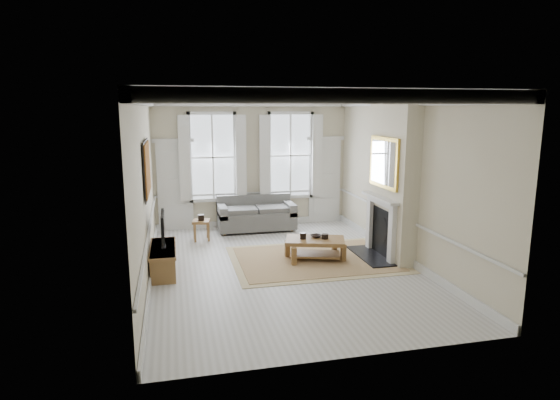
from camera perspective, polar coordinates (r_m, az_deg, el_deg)
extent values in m
plane|color=#B7B5AD|center=(9.56, 0.32, -8.20)|extent=(7.20, 7.20, 0.00)
plane|color=white|center=(9.02, 0.35, 12.63)|extent=(7.20, 7.20, 0.00)
plane|color=beige|center=(12.64, -3.44, 4.45)|extent=(5.20, 0.00, 5.20)
plane|color=beige|center=(8.91, -16.16, 1.24)|extent=(0.00, 7.20, 7.20)
plane|color=beige|center=(10.05, 14.92, 2.38)|extent=(0.00, 7.20, 7.20)
cube|color=silver|center=(12.50, -12.69, 1.58)|extent=(0.90, 0.08, 2.30)
cube|color=silver|center=(13.17, 5.46, 2.27)|extent=(0.90, 0.08, 2.30)
cube|color=#A5631C|center=(9.16, -15.93, 3.72)|extent=(0.05, 1.66, 1.06)
cube|color=beige|center=(10.15, 13.52, 2.53)|extent=(0.35, 1.70, 3.38)
cube|color=black|center=(10.35, 10.98, -6.74)|extent=(0.55, 1.50, 0.05)
cube|color=silver|center=(9.80, 13.47, -4.50)|extent=(0.10, 0.18, 1.15)
cube|color=silver|center=(10.76, 10.88, -3.00)|extent=(0.10, 0.18, 1.15)
cube|color=silver|center=(10.10, 12.02, 0.25)|extent=(0.20, 1.45, 0.06)
cube|color=black|center=(10.30, 12.34, -3.83)|extent=(0.02, 0.92, 1.00)
cube|color=gold|center=(10.01, 12.51, 4.48)|extent=(0.06, 1.26, 1.06)
cube|color=#585956|center=(12.35, -2.91, -2.37)|extent=(1.99, 0.97, 0.45)
cube|color=#585956|center=(12.64, -3.23, -0.27)|extent=(1.99, 0.20, 0.44)
cube|color=#585956|center=(12.17, -7.08, -1.35)|extent=(0.20, 0.97, 0.30)
cube|color=#585956|center=(12.47, 1.14, -0.96)|extent=(0.20, 0.97, 0.30)
cylinder|color=brown|center=(11.94, -6.74, -4.12)|extent=(0.06, 0.06, 0.08)
cylinder|color=brown|center=(12.93, 0.65, -2.86)|extent=(0.06, 0.06, 0.08)
cube|color=brown|center=(11.52, -9.59, -2.61)|extent=(0.46, 0.46, 0.06)
cube|color=brown|center=(11.42, -10.26, -4.01)|extent=(0.05, 0.05, 0.43)
cube|color=brown|center=(11.44, -8.75, -3.94)|extent=(0.05, 0.05, 0.43)
cube|color=brown|center=(11.72, -10.34, -3.64)|extent=(0.05, 0.05, 0.43)
cube|color=brown|center=(11.73, -8.86, -3.57)|extent=(0.05, 0.05, 0.43)
cube|color=#9E8051|center=(10.04, 4.27, -7.20)|extent=(3.50, 2.60, 0.02)
cube|color=brown|center=(9.92, 4.30, -4.96)|extent=(1.39, 1.06, 0.08)
cube|color=brown|center=(9.61, 1.79, -6.89)|extent=(0.10, 0.10, 0.38)
cube|color=brown|center=(9.91, 7.58, -6.42)|extent=(0.10, 0.10, 0.38)
cube|color=brown|center=(10.09, 1.04, -6.01)|extent=(0.10, 0.10, 0.38)
cube|color=brown|center=(10.38, 6.58, -5.60)|extent=(0.10, 0.10, 0.38)
cylinder|color=black|center=(9.87, 2.83, -4.39)|extent=(0.13, 0.13, 0.13)
cylinder|color=black|center=(9.91, 5.50, -4.45)|extent=(0.14, 0.14, 0.10)
imported|color=black|center=(10.01, 4.41, -4.41)|extent=(0.29, 0.29, 0.06)
cube|color=brown|center=(9.49, -14.03, -7.06)|extent=(0.46, 1.42, 0.51)
cube|color=black|center=(9.41, -13.98, -5.50)|extent=(0.08, 0.30, 0.03)
cube|color=black|center=(9.31, -14.10, -3.20)|extent=(0.05, 0.90, 0.55)
cube|color=black|center=(9.31, -13.91, -3.19)|extent=(0.01, 0.83, 0.49)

